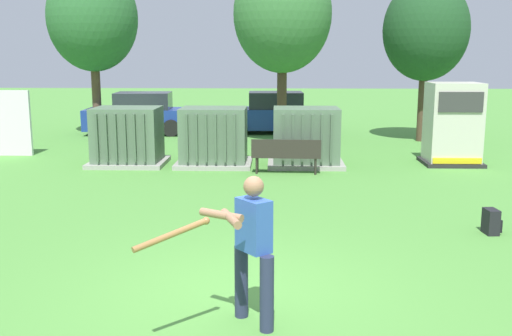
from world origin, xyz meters
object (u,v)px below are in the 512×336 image
object	(u,v)px
batter	(250,244)
backpack	(491,222)
parked_car_leftmost	(141,115)
parked_car_left_of_center	(273,114)
transformer_west	(128,137)
generator_enclosure	(453,124)
transformer_mid_east	(306,138)
park_bench	(286,154)
transformer_mid_west	(214,137)

from	to	relation	value
batter	backpack	xyz separation A→B (m)	(4.02, 3.65, -0.76)
parked_car_leftmost	parked_car_left_of_center	world-z (taller)	same
transformer_west	batter	distance (m)	10.66
transformer_west	batter	world-z (taller)	batter
generator_enclosure	parked_car_left_of_center	bearing A→B (deg)	127.35
batter	parked_car_leftmost	world-z (taller)	batter
transformer_mid_east	park_bench	xyz separation A→B (m)	(-0.56, -1.21, -0.25)
parked_car_leftmost	park_bench	bearing A→B (deg)	-54.37
transformer_mid_east	generator_enclosure	distance (m)	4.17
backpack	parked_car_leftmost	size ratio (longest dim) A/B	0.10
park_bench	backpack	bearing A→B (deg)	-55.80
backpack	parked_car_left_of_center	xyz separation A→B (m)	(-3.90, 13.40, 0.54)
generator_enclosure	transformer_mid_east	bearing A→B (deg)	-174.94
generator_enclosure	park_bench	distance (m)	4.99
batter	parked_car_left_of_center	xyz separation A→B (m)	(0.12, 17.05, -0.22)
transformer_mid_west	transformer_mid_east	bearing A→B (deg)	1.50
transformer_mid_east	generator_enclosure	size ratio (longest dim) A/B	0.91
transformer_west	generator_enclosure	world-z (taller)	generator_enclosure
transformer_mid_west	transformer_mid_east	size ratio (longest dim) A/B	1.00
generator_enclosure	parked_car_left_of_center	size ratio (longest dim) A/B	0.54
batter	parked_car_left_of_center	size ratio (longest dim) A/B	0.41
transformer_mid_west	park_bench	size ratio (longest dim) A/B	1.16
parked_car_leftmost	parked_car_left_of_center	xyz separation A→B (m)	(5.18, 0.47, 0.00)
transformer_mid_west	parked_car_left_of_center	distance (m)	7.31
transformer_mid_west	batter	size ratio (longest dim) A/B	1.21
parked_car_left_of_center	transformer_mid_east	bearing A→B (deg)	-82.13
parked_car_left_of_center	parked_car_leftmost	bearing A→B (deg)	-174.79
generator_enclosure	backpack	xyz separation A→B (m)	(-1.22, -6.70, -0.92)
transformer_mid_west	parked_car_left_of_center	xyz separation A→B (m)	(1.59, 7.14, -0.04)
generator_enclosure	park_bench	size ratio (longest dim) A/B	1.27
transformer_west	backpack	size ratio (longest dim) A/B	4.77
batter	transformer_west	bearing A→B (deg)	111.44
transformer_west	generator_enclosure	distance (m)	9.15
transformer_mid_west	parked_car_left_of_center	bearing A→B (deg)	77.44
batter	generator_enclosure	bearing A→B (deg)	63.15
transformer_mid_east	batter	distance (m)	10.04
transformer_west	transformer_mid_east	xyz separation A→B (m)	(5.00, 0.06, 0.00)
batter	backpack	world-z (taller)	batter
transformer_mid_east	generator_enclosure	xyz separation A→B (m)	(4.14, 0.37, 0.35)
transformer_mid_west	transformer_mid_east	xyz separation A→B (m)	(2.57, 0.07, 0.00)
backpack	parked_car_leftmost	world-z (taller)	parked_car_leftmost
parked_car_leftmost	parked_car_left_of_center	size ratio (longest dim) A/B	1.01
generator_enclosure	batter	bearing A→B (deg)	-116.85
transformer_mid_east	transformer_west	bearing A→B (deg)	-179.32
transformer_west	transformer_mid_west	distance (m)	2.43
batter	backpack	size ratio (longest dim) A/B	3.95
backpack	transformer_mid_east	bearing A→B (deg)	114.76
parked_car_left_of_center	transformer_west	bearing A→B (deg)	-119.43
transformer_west	transformer_mid_west	world-z (taller)	same
transformer_mid_east	generator_enclosure	bearing A→B (deg)	5.06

